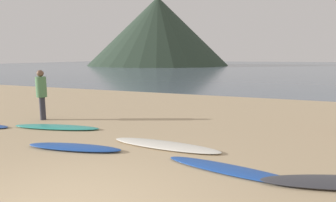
{
  "coord_description": "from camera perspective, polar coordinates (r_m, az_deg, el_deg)",
  "views": [
    {
      "loc": [
        2.4,
        -2.23,
        1.99
      ],
      "look_at": [
        -0.89,
        6.04,
        0.6
      ],
      "focal_mm": 30.55,
      "sensor_mm": 36.0,
      "label": 1
    }
  ],
  "objects": [
    {
      "name": "ocean_water",
      "position": [
        64.43,
        19.72,
        6.61
      ],
      "size": [
        140.0,
        100.0,
        0.01
      ],
      "primitive_type": "cube",
      "color": "slate",
      "rests_on": "ground"
    },
    {
      "name": "surfboard_5",
      "position": [
        5.25,
        12.68,
        -13.29
      ],
      "size": [
        2.54,
        0.88,
        0.06
      ],
      "primitive_type": "ellipsoid",
      "rotation": [
        0.0,
        0.0,
        -0.17
      ],
      "color": "#1E479E",
      "rests_on": "ground"
    },
    {
      "name": "headland_hill",
      "position": [
        65.05,
        -2.03,
        13.67
      ],
      "size": [
        31.03,
        31.03,
        14.82
      ],
      "primitive_type": "cone",
      "color": "#28382B",
      "rests_on": "ground"
    },
    {
      "name": "surfboard_3",
      "position": [
        6.59,
        -18.24,
        -8.75
      ],
      "size": [
        2.2,
        0.83,
        0.1
      ],
      "primitive_type": "ellipsoid",
      "rotation": [
        0.0,
        0.0,
        0.18
      ],
      "color": "#1E479E",
      "rests_on": "ground"
    },
    {
      "name": "person_1",
      "position": [
        9.79,
        -23.94,
        1.89
      ],
      "size": [
        0.32,
        0.32,
        1.57
      ],
      "rotation": [
        0.0,
        0.0,
        0.09
      ],
      "color": "#2D2D38",
      "rests_on": "ground"
    },
    {
      "name": "surfboard_2",
      "position": [
        8.61,
        -21.38,
        -4.86
      ],
      "size": [
        2.56,
        1.06,
        0.08
      ],
      "primitive_type": "ellipsoid",
      "rotation": [
        0.0,
        0.0,
        0.22
      ],
      "color": "teal",
      "rests_on": "ground"
    },
    {
      "name": "surfboard_4",
      "position": [
        6.44,
        -0.6,
        -8.8
      ],
      "size": [
        2.59,
        0.69,
        0.07
      ],
      "primitive_type": "ellipsoid",
      "rotation": [
        0.0,
        0.0,
        -0.04
      ],
      "color": "silver",
      "rests_on": "ground"
    },
    {
      "name": "ground_plane",
      "position": [
        12.64,
        10.47,
        -0.79
      ],
      "size": [
        120.0,
        120.0,
        0.2
      ],
      "primitive_type": "cube",
      "color": "tan",
      "rests_on": "ground"
    }
  ]
}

